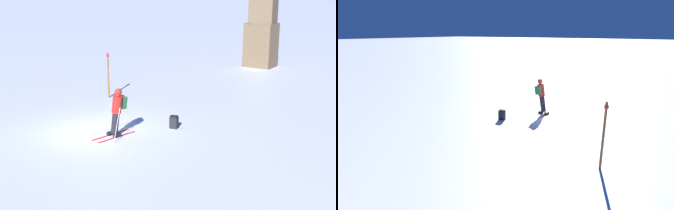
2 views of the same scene
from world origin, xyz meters
TOP-DOWN VIEW (x-y plane):
  - ground_plane at (0.00, 0.00)m, footprint 300.00×300.00m
  - skier at (1.03, 0.00)m, footprint 1.28×1.77m
  - rock_pillar at (-0.57, 15.93)m, footprint 1.81×1.59m
  - spare_backpack at (2.12, 2.00)m, footprint 0.34×0.27m
  - trail_marker at (-3.12, 4.17)m, footprint 0.13×0.13m

SIDE VIEW (x-z plane):
  - ground_plane at x=0.00m, z-range 0.00..0.00m
  - spare_backpack at x=2.12m, z-range -0.01..0.49m
  - skier at x=1.03m, z-range 0.10..1.95m
  - trail_marker at x=-3.12m, z-range 0.10..2.28m
  - rock_pillar at x=-0.57m, z-range -0.65..7.33m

